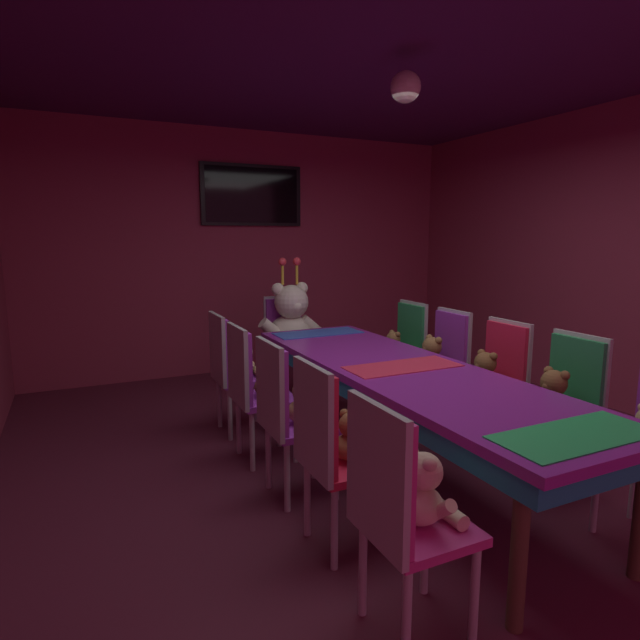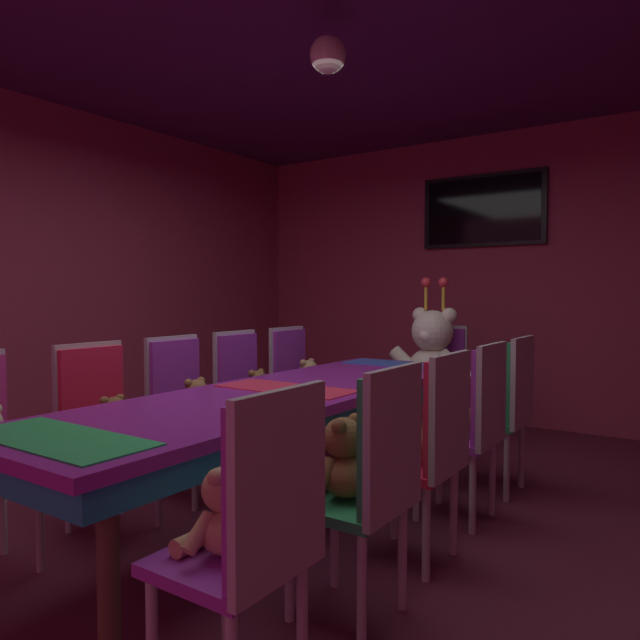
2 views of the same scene
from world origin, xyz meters
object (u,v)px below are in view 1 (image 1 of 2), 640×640
Objects in this scene: teddy_left_2 at (304,404)px; teddy_right_3 at (431,358)px; chair_right_3 at (445,356)px; chair_right_4 at (406,344)px; teddy_left_0 at (424,493)px; teddy_right_2 at (484,376)px; king_teddy_bear at (292,322)px; chair_left_2 at (282,404)px; wall_tv at (252,195)px; chair_left_0 at (393,499)px; chair_left_3 at (249,380)px; teddy_left_1 at (352,439)px; teddy_left_3 at (268,381)px; teddy_right_4 at (393,347)px; chair_right_1 at (569,395)px; chair_right_2 at (499,373)px; chair_left_4 at (228,361)px; throne_chair at (286,334)px; pendant_light at (406,87)px; teddy_left_4 at (245,362)px; teddy_right_1 at (552,398)px; banquet_table at (403,379)px; chair_left_1 at (327,439)px.

teddy_right_3 reaches higher than teddy_left_2.
chair_right_3 is 0.58m from chair_right_4.
chair_right_4 is at bearing 56.89° from teddy_left_0.
king_teddy_bear reaches higher than teddy_right_2.
chair_left_2 is 3.51m from wall_tv.
chair_left_3 is at bearing 89.80° from chair_left_0.
chair_left_3 is 1.57m from king_teddy_bear.
teddy_left_1 is 0.97× the size of teddy_left_3.
teddy_right_4 is at bearing 19.97° from chair_left_3.
chair_left_2 is 1.00× the size of chair_right_1.
chair_right_2 is at bearing -88.42° from chair_right_1.
king_teddy_bear reaches higher than chair_right_4.
wall_tv reaches higher than king_teddy_bear.
chair_right_4 is (0.00, 0.58, 0.00)m from chair_right_3.
chair_left_0 is 1.00× the size of chair_right_3.
chair_left_4 and throne_chair have the same top height.
chair_right_3 is at bearing 27.79° from pendant_light.
teddy_right_4 is at bearing -1.08° from teddy_left_4.
teddy_right_3 is at bearing 33.48° from pendant_light.
teddy_left_1 is at bearing -88.89° from teddy_left_3.
chair_left_0 is 1.07× the size of king_teddy_bear.
chair_left_3 is at bearing -91.04° from chair_left_4.
chair_left_2 is 1.20m from teddy_left_4.
teddy_left_2 is 1.55m from chair_right_2.
teddy_right_3 is at bearing -88.78° from teddy_right_1.
chair_left_3 is at bearing 105.12° from teddy_left_2.
teddy_left_0 is at bearing -12.97° from king_teddy_bear.
teddy_left_4 reaches higher than teddy_left_2.
teddy_right_1 is 1.01× the size of teddy_right_2.
banquet_table is 9.04× the size of teddy_right_3.
chair_left_0 is 3.42m from throne_chair.
teddy_left_4 is at bearing -23.43° from teddy_right_3.
pendant_light is at bearing 39.77° from chair_left_1.
teddy_left_2 is 0.86× the size of teddy_right_1.
chair_left_4 reaches higher than teddy_right_4.
teddy_left_2 is 1.47× the size of pendant_light.
chair_left_3 reaches higher than teddy_right_3.
chair_left_1 is 3.50× the size of teddy_left_3.
wall_tv is (-0.84, 2.50, 1.45)m from chair_right_3.
chair_right_4 is at bearing 54.52° from chair_left_0.
chair_left_4 is 0.83× the size of wall_tv.
teddy_left_1 is at bearing -135.66° from pendant_light.
king_teddy_bear is at bearing -73.97° from teddy_right_1.
chair_right_1 and throne_chair have the same top height.
throne_chair is at bearing -65.01° from teddy_right_3.
teddy_left_2 is at bearing -21.05° from chair_right_1.
chair_right_2 is 2.92× the size of teddy_right_2.
teddy_right_2 is (1.57, -0.62, -0.00)m from chair_left_3.
banquet_table is 3.15× the size of throne_chair.
throne_chair is at bearing 90.00° from banquet_table.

